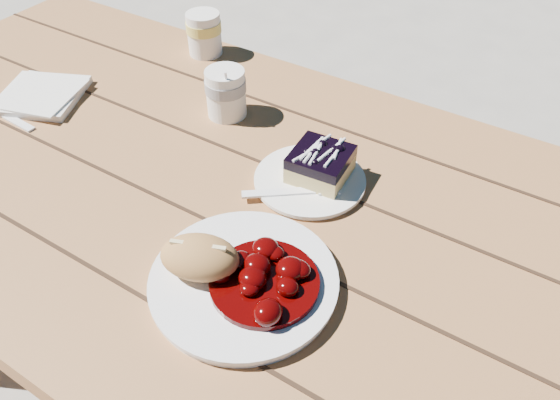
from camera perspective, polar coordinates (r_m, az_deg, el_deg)
The scene contains 11 objects.
picnic_table at distance 0.95m, azimuth 3.27°, elevation -9.45°, with size 2.00×1.55×0.75m.
main_plate at distance 0.74m, azimuth -3.79°, elevation -8.52°, with size 0.25×0.25×0.02m, color white.
goulash_stew at distance 0.71m, azimuth -1.67°, elevation -7.82°, with size 0.15×0.15×0.04m, color #400202, non-canonical shape.
bread_roll at distance 0.73m, azimuth -8.39°, elevation -5.94°, with size 0.11×0.07×0.06m, color #B27E44.
dessert_plate at distance 0.89m, azimuth 3.13°, elevation 2.02°, with size 0.18×0.18×0.01m, color white.
blueberry_cake at distance 0.88m, azimuth 4.26°, elevation 3.81°, with size 0.10×0.10×0.05m.
fork_dessert at distance 0.86m, azimuth 0.15°, elevation 0.84°, with size 0.03×0.16×0.01m, color white, non-canonical shape.
coffee_cup at distance 1.03m, azimuth -5.67°, elevation 11.04°, with size 0.07×0.07×0.09m, color white.
napkin_stack at distance 1.19m, azimuth -23.68°, elevation 9.97°, with size 0.15×0.15×0.01m, color white.
fork_table at distance 1.15m, azimuth -26.28°, elevation 7.64°, with size 0.03×0.16×0.01m, color white, non-canonical shape.
second_cup at distance 1.25m, azimuth -7.92°, elevation 16.83°, with size 0.07×0.07×0.09m, color white.
Camera 1 is at (0.26, -0.52, 1.34)m, focal length 35.00 mm.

